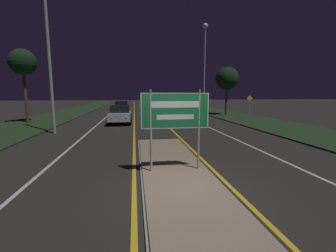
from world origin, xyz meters
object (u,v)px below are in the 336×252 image
Objects in this scene: streetlight_right_near at (205,54)px; car_receding_0 at (178,114)px; car_receding_1 at (192,107)px; car_approaching_0 at (120,114)px; highway_sign at (175,114)px; car_receding_2 at (158,104)px; warning_sign at (249,104)px; car_approaching_1 at (122,107)px; streetlight_left_near at (47,25)px.

car_receding_0 is at bearing -124.61° from streetlight_right_near.
car_receding_1 is 1.12× the size of car_approaching_0.
highway_sign is 31.05m from car_receding_2.
car_receding_0 is 1.89× the size of warning_sign.
warning_sign is (12.39, 1.59, 0.65)m from car_approaching_0.
warning_sign is (9.98, 14.01, -0.44)m from highway_sign.
warning_sign reaches higher than car_approaching_1.
car_approaching_0 is at bearing 101.00° from highway_sign.
streetlight_right_near reaches higher than car_receding_0.
streetlight_left_near reaches higher than streetlight_right_near.
streetlight_left_near is 4.78× the size of warning_sign.
car_approaching_0 is at bearing -105.20° from car_receding_2.
streetlight_left_near is 17.97m from warning_sign.
streetlight_left_near is 2.50× the size of car_approaching_1.
streetlight_left_near is 16.50m from streetlight_right_near.
car_receding_0 is 4.85m from car_approaching_0.
streetlight_right_near reaches higher than car_approaching_0.
highway_sign reaches higher than warning_sign.
warning_sign is (3.32, -4.30, -5.36)m from streetlight_right_near.
streetlight_left_near is 2.31× the size of car_receding_1.
car_receding_2 is at bearing 113.53° from warning_sign.
streetlight_right_near is 7.64m from warning_sign.
car_approaching_1 is at bearing 116.84° from car_receding_0.
car_receding_0 is at bearing -111.91° from car_receding_1.
car_receding_2 is (-3.33, 9.99, -0.01)m from car_receding_1.
car_approaching_0 is 12.51m from warning_sign.
car_approaching_0 is at bearing -147.00° from streetlight_right_near.
warning_sign is at bearing 54.54° from highway_sign.
highway_sign is 0.54× the size of car_receding_1.
warning_sign is (16.17, 6.03, -5.00)m from streetlight_left_near.
car_approaching_1 is (-8.79, 1.66, 0.04)m from car_receding_1.
streetlight_left_near is at bearing -141.22° from streetlight_right_near.
streetlight_left_near is at bearing 127.82° from highway_sign.
streetlight_right_near is 12.38m from car_approaching_0.
car_approaching_1 is (-5.46, -8.33, 0.05)m from car_receding_2.
car_receding_1 is 8.95m from car_approaching_1.
car_approaching_1 reaches higher than car_receding_0.
streetlight_right_near is 2.40× the size of car_receding_0.
streetlight_right_near reaches higher than warning_sign.
streetlight_right_near is 14.57m from car_receding_2.
car_approaching_0 is (3.78, 4.43, -5.66)m from streetlight_left_near.
highway_sign is 22.79m from car_approaching_1.
streetlight_right_near is 6.64m from car_receding_1.
highway_sign is 0.60× the size of car_receding_0.
streetlight_left_near is (-6.20, 7.98, 4.57)m from highway_sign.
car_receding_2 is (-4.05, 12.61, -6.07)m from streetlight_right_near.
highway_sign is 11.09m from streetlight_left_near.
highway_sign reaches higher than car_receding_0.
streetlight_left_near is at bearing -102.93° from car_approaching_1.
streetlight_left_near is 2.58× the size of car_approaching_0.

